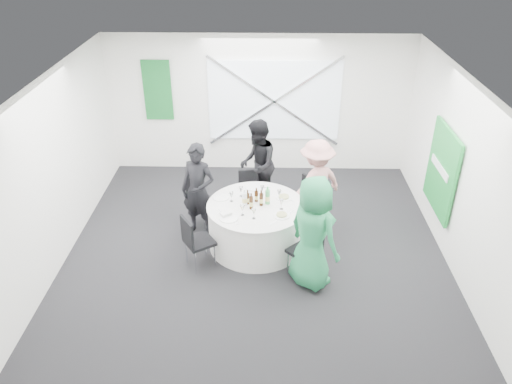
{
  "coord_description": "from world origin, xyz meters",
  "views": [
    {
      "loc": [
        0.15,
        -6.49,
        4.84
      ],
      "look_at": [
        0.0,
        0.2,
        1.0
      ],
      "focal_mm": 35.0,
      "sensor_mm": 36.0,
      "label": 1
    }
  ],
  "objects_px": {
    "person_man_back_left": "(198,191)",
    "person_woman_pink": "(316,184)",
    "person_man_back": "(257,165)",
    "green_water_bottle": "(268,197)",
    "chair_back_right": "(305,197)",
    "chair_front_left": "(195,239)",
    "person_woman_green": "(313,233)",
    "banquet_table": "(256,225)",
    "chair_back": "(249,190)",
    "chair_back_left": "(199,196)",
    "chair_front_right": "(308,249)",
    "clear_water_bottle": "(245,199)"
  },
  "relations": [
    {
      "from": "chair_back_right",
      "to": "clear_water_bottle",
      "type": "bearing_deg",
      "value": -95.85
    },
    {
      "from": "person_man_back",
      "to": "person_woman_green",
      "type": "height_order",
      "value": "person_woman_green"
    },
    {
      "from": "person_man_back",
      "to": "green_water_bottle",
      "type": "bearing_deg",
      "value": 8.37
    },
    {
      "from": "chair_front_right",
      "to": "banquet_table",
      "type": "bearing_deg",
      "value": -90.0
    },
    {
      "from": "chair_front_right",
      "to": "person_man_back",
      "type": "relative_size",
      "value": 0.54
    },
    {
      "from": "chair_back_right",
      "to": "person_woman_green",
      "type": "relative_size",
      "value": 0.49
    },
    {
      "from": "banquet_table",
      "to": "person_woman_green",
      "type": "relative_size",
      "value": 0.9
    },
    {
      "from": "person_man_back",
      "to": "chair_front_right",
      "type": "bearing_deg",
      "value": 20.44
    },
    {
      "from": "chair_back_left",
      "to": "banquet_table",
      "type": "bearing_deg",
      "value": -90.0
    },
    {
      "from": "person_man_back_left",
      "to": "chair_front_right",
      "type": "bearing_deg",
      "value": -13.54
    },
    {
      "from": "chair_front_right",
      "to": "person_woman_pink",
      "type": "height_order",
      "value": "person_woman_pink"
    },
    {
      "from": "person_man_back_left",
      "to": "person_woman_pink",
      "type": "relative_size",
      "value": 1.03
    },
    {
      "from": "chair_back_left",
      "to": "clear_water_bottle",
      "type": "height_order",
      "value": "clear_water_bottle"
    },
    {
      "from": "chair_front_right",
      "to": "green_water_bottle",
      "type": "height_order",
      "value": "green_water_bottle"
    },
    {
      "from": "chair_back",
      "to": "chair_back_left",
      "type": "xyz_separation_m",
      "value": [
        -0.85,
        -0.29,
        0.03
      ]
    },
    {
      "from": "person_man_back_left",
      "to": "chair_front_left",
      "type": "bearing_deg",
      "value": -67.25
    },
    {
      "from": "chair_back_left",
      "to": "chair_front_right",
      "type": "bearing_deg",
      "value": -94.92
    },
    {
      "from": "chair_back",
      "to": "person_man_back_left",
      "type": "bearing_deg",
      "value": -149.28
    },
    {
      "from": "chair_back",
      "to": "chair_front_right",
      "type": "relative_size",
      "value": 0.92
    },
    {
      "from": "clear_water_bottle",
      "to": "person_woman_pink",
      "type": "bearing_deg",
      "value": 29.15
    },
    {
      "from": "chair_front_right",
      "to": "chair_front_left",
      "type": "height_order",
      "value": "chair_front_right"
    },
    {
      "from": "chair_back_left",
      "to": "person_man_back",
      "type": "distance_m",
      "value": 1.19
    },
    {
      "from": "chair_front_left",
      "to": "clear_water_bottle",
      "type": "bearing_deg",
      "value": -83.56
    },
    {
      "from": "chair_back_right",
      "to": "person_woman_green",
      "type": "bearing_deg",
      "value": -41.59
    },
    {
      "from": "person_man_back_left",
      "to": "person_man_back",
      "type": "height_order",
      "value": "person_man_back"
    },
    {
      "from": "chair_back",
      "to": "clear_water_bottle",
      "type": "height_order",
      "value": "clear_water_bottle"
    },
    {
      "from": "person_man_back",
      "to": "green_water_bottle",
      "type": "height_order",
      "value": "person_man_back"
    },
    {
      "from": "chair_front_right",
      "to": "green_water_bottle",
      "type": "relative_size",
      "value": 2.96
    },
    {
      "from": "person_man_back_left",
      "to": "green_water_bottle",
      "type": "relative_size",
      "value": 5.41
    },
    {
      "from": "person_woman_pink",
      "to": "chair_front_right",
      "type": "bearing_deg",
      "value": 48.08
    },
    {
      "from": "person_man_back_left",
      "to": "green_water_bottle",
      "type": "distance_m",
      "value": 1.17
    },
    {
      "from": "person_woman_pink",
      "to": "green_water_bottle",
      "type": "distance_m",
      "value": 1.02
    },
    {
      "from": "chair_front_right",
      "to": "chair_front_left",
      "type": "distance_m",
      "value": 1.7
    },
    {
      "from": "chair_back_right",
      "to": "chair_front_left",
      "type": "height_order",
      "value": "chair_front_left"
    },
    {
      "from": "chair_back_right",
      "to": "chair_front_right",
      "type": "distance_m",
      "value": 1.53
    },
    {
      "from": "chair_back",
      "to": "clear_water_bottle",
      "type": "xyz_separation_m",
      "value": [
        -0.03,
        -0.99,
        0.39
      ]
    },
    {
      "from": "person_man_back_left",
      "to": "person_man_back",
      "type": "relative_size",
      "value": 0.98
    },
    {
      "from": "chair_back_left",
      "to": "chair_front_left",
      "type": "distance_m",
      "value": 1.3
    },
    {
      "from": "banquet_table",
      "to": "person_man_back_left",
      "type": "height_order",
      "value": "person_man_back_left"
    },
    {
      "from": "clear_water_bottle",
      "to": "chair_back_right",
      "type": "bearing_deg",
      "value": 35.49
    },
    {
      "from": "person_woman_green",
      "to": "green_water_bottle",
      "type": "xyz_separation_m",
      "value": [
        -0.64,
        0.96,
        0.01
      ]
    },
    {
      "from": "chair_back_left",
      "to": "person_woman_green",
      "type": "height_order",
      "value": "person_woman_green"
    },
    {
      "from": "chair_back",
      "to": "green_water_bottle",
      "type": "distance_m",
      "value": 1.08
    },
    {
      "from": "person_man_back",
      "to": "clear_water_bottle",
      "type": "bearing_deg",
      "value": -8.07
    },
    {
      "from": "person_man_back",
      "to": "chair_back_right",
      "type": "bearing_deg",
      "value": 56.17
    },
    {
      "from": "chair_back",
      "to": "chair_front_left",
      "type": "bearing_deg",
      "value": -123.98
    },
    {
      "from": "banquet_table",
      "to": "chair_back_right",
      "type": "height_order",
      "value": "chair_back_right"
    },
    {
      "from": "person_woman_green",
      "to": "clear_water_bottle",
      "type": "distance_m",
      "value": 1.36
    },
    {
      "from": "person_woman_pink",
      "to": "clear_water_bottle",
      "type": "height_order",
      "value": "person_woman_pink"
    },
    {
      "from": "person_man_back",
      "to": "person_woman_green",
      "type": "bearing_deg",
      "value": 20.46
    }
  ]
}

